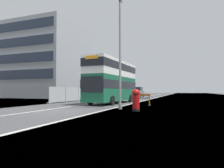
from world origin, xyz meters
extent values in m
cube|color=#424244|center=(0.00, 0.00, -0.05)|extent=(140.00, 280.00, 0.10)
cube|color=#B2AFA8|center=(3.31, 0.00, 0.00)|extent=(0.24, 196.00, 0.01)
cube|color=silver|center=(-1.19, 0.00, 0.00)|extent=(0.16, 168.00, 0.01)
cube|color=brown|center=(-19.69, 13.92, -0.03)|extent=(28.00, 36.00, 0.05)
cube|color=#145638|center=(0.91, 10.13, 1.78)|extent=(3.05, 10.67, 2.85)
cube|color=silver|center=(0.91, 10.13, 3.40)|extent=(3.05, 10.67, 0.40)
cube|color=silver|center=(0.91, 10.13, 4.36)|extent=(3.02, 10.56, 1.50)
cube|color=black|center=(0.91, 10.13, 2.21)|extent=(3.08, 10.78, 0.91)
cube|color=black|center=(0.91, 10.13, 4.36)|extent=(3.07, 10.72, 0.83)
cube|color=black|center=(0.66, 4.84, 2.13)|extent=(2.35, 0.17, 1.57)
cube|color=orange|center=(0.66, 4.84, 4.77)|extent=(1.40, 0.13, 0.32)
cube|color=#145638|center=(0.91, 10.13, 0.53)|extent=(3.08, 10.78, 0.36)
cylinder|color=black|center=(-0.52, 6.92, 0.50)|extent=(0.35, 1.01, 1.00)
cylinder|color=black|center=(2.03, 6.80, 0.50)|extent=(0.35, 1.01, 1.00)
cylinder|color=black|center=(-0.23, 13.09, 0.50)|extent=(0.35, 1.01, 1.00)
cylinder|color=black|center=(2.32, 12.97, 0.50)|extent=(0.35, 1.01, 1.00)
cylinder|color=gray|center=(4.12, 3.08, 4.49)|extent=(0.18, 0.18, 8.98)
cube|color=slate|center=(4.12, 3.08, 9.10)|extent=(0.20, 0.70, 0.20)
cylinder|color=gray|center=(4.12, 3.08, 0.25)|extent=(0.29, 0.29, 0.50)
cylinder|color=black|center=(5.70, 2.04, 0.09)|extent=(0.57, 0.57, 0.18)
cylinder|color=#AD0F0F|center=(5.70, 2.04, 0.76)|extent=(0.52, 0.52, 1.17)
sphere|color=#AD0F0F|center=(5.70, 2.04, 1.35)|extent=(0.59, 0.59, 0.59)
cube|color=black|center=(5.70, 1.76, 1.21)|extent=(0.22, 0.03, 0.07)
cube|color=orange|center=(4.89, 7.97, 1.08)|extent=(1.87, 0.57, 0.20)
cube|color=white|center=(4.89, 7.97, 0.76)|extent=(1.87, 0.57, 0.20)
cube|color=orange|center=(4.05, 8.20, 0.54)|extent=(0.09, 0.09, 1.08)
cube|color=black|center=(4.05, 8.20, 0.04)|extent=(0.25, 0.46, 0.08)
cube|color=orange|center=(5.72, 7.75, 0.54)|extent=(0.09, 0.09, 1.08)
cube|color=black|center=(5.72, 7.75, 0.04)|extent=(0.25, 0.46, 0.08)
cube|color=#A8AAAD|center=(-5.98, 8.60, 1.03)|extent=(0.04, 3.26, 1.95)
cube|color=#A8AAAD|center=(-5.98, 12.00, 1.03)|extent=(0.04, 3.26, 1.95)
cube|color=#A8AAAD|center=(-5.98, 15.40, 1.03)|extent=(0.04, 3.26, 1.95)
cube|color=#A8AAAD|center=(-5.98, 18.80, 1.03)|extent=(0.04, 3.26, 1.95)
cylinder|color=#939699|center=(-5.98, 6.90, 1.03)|extent=(0.06, 0.06, 2.05)
cube|color=gray|center=(-5.98, 6.90, 0.06)|extent=(0.44, 0.20, 0.12)
cylinder|color=#939699|center=(-5.98, 10.30, 1.03)|extent=(0.06, 0.06, 2.05)
cube|color=gray|center=(-5.98, 10.30, 0.06)|extent=(0.44, 0.20, 0.12)
cylinder|color=#939699|center=(-5.98, 13.70, 1.03)|extent=(0.06, 0.06, 2.05)
cube|color=gray|center=(-5.98, 13.70, 0.06)|extent=(0.44, 0.20, 0.12)
cylinder|color=#939699|center=(-5.98, 17.10, 1.03)|extent=(0.06, 0.06, 2.05)
cube|color=gray|center=(-5.98, 17.10, 0.06)|extent=(0.44, 0.20, 0.12)
cylinder|color=#939699|center=(-5.98, 20.50, 1.03)|extent=(0.06, 0.06, 2.05)
cube|color=gray|center=(-5.98, 20.50, 0.06)|extent=(0.44, 0.20, 0.12)
cube|color=slate|center=(0.49, 24.68, 0.86)|extent=(1.83, 4.00, 1.37)
cube|color=black|center=(0.49, 24.68, 1.88)|extent=(1.69, 2.20, 0.67)
cylinder|color=black|center=(1.41, 25.92, 0.30)|extent=(0.20, 0.60, 0.60)
cylinder|color=black|center=(-0.42, 25.92, 0.30)|extent=(0.20, 0.60, 0.60)
cylinder|color=black|center=(1.41, 23.44, 0.30)|extent=(0.20, 0.60, 0.60)
cylinder|color=black|center=(-0.42, 23.44, 0.30)|extent=(0.20, 0.60, 0.60)
cube|color=slate|center=(-3.00, 31.06, 0.82)|extent=(1.90, 3.86, 1.29)
cube|color=black|center=(-3.00, 31.06, 1.82)|extent=(1.75, 2.12, 0.70)
cylinder|color=black|center=(-2.05, 32.25, 0.30)|extent=(0.20, 0.60, 0.60)
cylinder|color=black|center=(-3.95, 32.25, 0.30)|extent=(0.20, 0.60, 0.60)
cylinder|color=black|center=(-2.05, 29.86, 0.30)|extent=(0.20, 0.60, 0.60)
cylinder|color=black|center=(-3.95, 29.86, 0.30)|extent=(0.20, 0.60, 0.60)
cube|color=silver|center=(-3.08, 40.97, 0.82)|extent=(1.88, 4.56, 1.29)
cube|color=black|center=(-3.08, 40.97, 1.79)|extent=(1.73, 2.51, 0.64)
cylinder|color=black|center=(-2.14, 42.39, 0.30)|extent=(0.20, 0.60, 0.60)
cylinder|color=black|center=(-4.01, 42.39, 0.30)|extent=(0.20, 0.60, 0.60)
cylinder|color=black|center=(-2.14, 39.56, 0.30)|extent=(0.20, 0.60, 0.60)
cylinder|color=black|center=(-4.01, 39.56, 0.30)|extent=(0.20, 0.60, 0.60)
cylinder|color=#4C3D2D|center=(-14.37, 38.56, 2.06)|extent=(0.42, 0.42, 4.12)
cylinder|color=#4C3D2D|center=(-13.52, 38.61, 3.06)|extent=(1.83, 0.30, 1.34)
cylinder|color=#4C3D2D|center=(-13.93, 39.21, 4.08)|extent=(1.09, 1.47, 1.29)
cylinder|color=#4C3D2D|center=(-14.51, 39.01, 3.75)|extent=(0.48, 1.06, 1.19)
cylinder|color=#4C3D2D|center=(-15.08, 38.39, 2.74)|extent=(1.52, 0.52, 0.99)
cylinder|color=#4C3D2D|center=(-14.69, 37.77, 4.03)|extent=(0.82, 1.74, 1.29)
cylinder|color=#4C3D2D|center=(-14.22, 37.91, 4.54)|extent=(0.54, 1.51, 1.62)
cube|color=gray|center=(-23.54, 26.08, 8.21)|extent=(20.81, 16.22, 16.43)
cube|color=#232D3D|center=(-23.54, 17.94, 4.76)|extent=(19.56, 0.08, 1.84)
cube|color=#232D3D|center=(-23.54, 17.94, 8.05)|extent=(19.56, 0.08, 1.84)
cube|color=#232D3D|center=(-23.54, 17.94, 11.34)|extent=(19.56, 0.08, 1.84)
cube|color=#232D3D|center=(-23.54, 17.94, 14.62)|extent=(19.56, 0.08, 1.84)
camera|label=1|loc=(9.14, -12.29, 1.50)|focal=31.58mm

